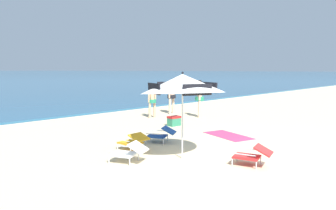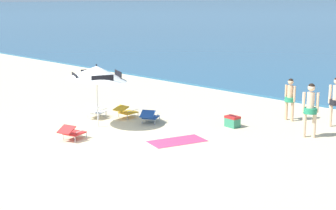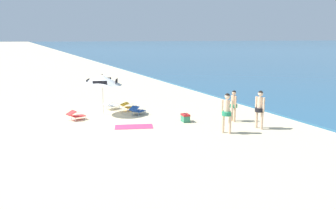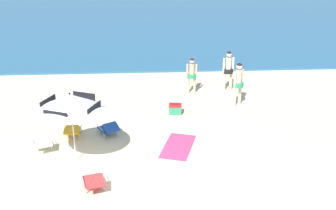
{
  "view_description": "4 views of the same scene",
  "coord_description": "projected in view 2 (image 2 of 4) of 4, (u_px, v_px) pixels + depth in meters",
  "views": [
    {
      "loc": [
        -8.13,
        -3.24,
        2.29
      ],
      "look_at": [
        0.97,
        5.51,
        0.86
      ],
      "focal_mm": 33.23,
      "sensor_mm": 36.0,
      "label": 1
    },
    {
      "loc": [
        11.74,
        -8.45,
        4.53
      ],
      "look_at": [
        -0.68,
        3.9,
        0.74
      ],
      "focal_mm": 53.63,
      "sensor_mm": 36.0,
      "label": 2
    },
    {
      "loc": [
        15.85,
        -2.21,
        4.16
      ],
      "look_at": [
        0.34,
        4.71,
        0.77
      ],
      "focal_mm": 35.96,
      "sensor_mm": 36.0,
      "label": 3
    },
    {
      "loc": [
        -0.04,
        -9.01,
        6.34
      ],
      "look_at": [
        0.81,
        4.76,
        0.61
      ],
      "focal_mm": 42.79,
      "sensor_mm": 36.0,
      "label": 4
    }
  ],
  "objects": [
    {
      "name": "ground_plane",
      "position": [
        91.0,
        152.0,
        14.92
      ],
      "size": [
        800.0,
        800.0,
        0.0
      ],
      "primitive_type": "plane",
      "color": "beige"
    },
    {
      "name": "lounge_chair_beside_umbrella",
      "position": [
        72.0,
        132.0,
        16.12
      ],
      "size": [
        0.75,
        0.99,
        0.52
      ],
      "color": "red",
      "rests_on": "ground"
    },
    {
      "name": "lounge_chair_under_umbrella",
      "position": [
        126.0,
        111.0,
        19.04
      ],
      "size": [
        0.61,
        0.9,
        0.5
      ],
      "color": "gold",
      "rests_on": "ground"
    },
    {
      "name": "lounge_chair_facing_sea",
      "position": [
        95.0,
        111.0,
        19.05
      ],
      "size": [
        0.84,
        1.02,
        0.52
      ],
      "color": "white",
      "rests_on": "ground"
    },
    {
      "name": "lounge_chair_spare_folded",
      "position": [
        150.0,
        116.0,
        18.26
      ],
      "size": [
        0.89,
        1.02,
        0.52
      ],
      "color": "#1E4799",
      "rests_on": "ground"
    },
    {
      "name": "cooler_box",
      "position": [
        232.0,
        121.0,
        17.76
      ],
      "size": [
        0.53,
        0.4,
        0.43
      ],
      "color": "#2D7F5B",
      "rests_on": "ground"
    },
    {
      "name": "beach_towel",
      "position": [
        177.0,
        141.0,
        16.03
      ],
      "size": [
        1.39,
        1.99,
        0.01
      ],
      "primitive_type": "cube",
      "rotation": [
        0.0,
        0.0,
        5.98
      ],
      "color": "#DB3866",
      "rests_on": "ground"
    },
    {
      "name": "person_wading_in",
      "position": [
        336.0,
        98.0,
        17.56
      ],
      "size": [
        0.53,
        0.44,
        1.8
      ],
      "color": "beige",
      "rests_on": "ground"
    },
    {
      "name": "person_standing_near_shore",
      "position": [
        290.0,
        96.0,
        18.55
      ],
      "size": [
        0.47,
        0.39,
        1.59
      ],
      "color": "#D8A87F",
      "rests_on": "ground"
    },
    {
      "name": "person_standing_beside",
      "position": [
        310.0,
        106.0,
        16.28
      ],
      "size": [
        0.45,
        0.44,
        1.8
      ],
      "color": "beige",
      "rests_on": "ground"
    },
    {
      "name": "beach_umbrella_striped_main",
      "position": [
        97.0,
        73.0,
        17.38
      ],
      "size": [
        2.92,
        2.93,
        2.26
      ],
      "color": "silver",
      "rests_on": "ground"
    }
  ]
}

